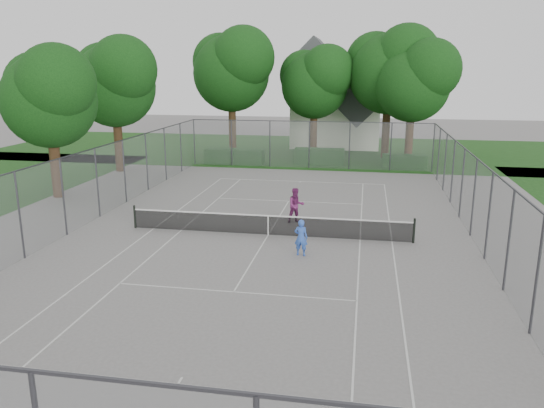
% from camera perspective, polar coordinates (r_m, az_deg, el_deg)
% --- Properties ---
extents(ground, '(120.00, 120.00, 0.00)m').
position_cam_1_polar(ground, '(24.01, -0.42, -3.36)').
color(ground, slate).
rests_on(ground, ground).
extents(grass_far, '(60.00, 20.00, 0.00)m').
position_cam_1_polar(grass_far, '(49.21, 5.12, 5.78)').
color(grass_far, '#174012').
rests_on(grass_far, ground).
extents(court_markings, '(11.03, 23.83, 0.01)m').
position_cam_1_polar(court_markings, '(24.01, -0.42, -3.35)').
color(court_markings, silver).
rests_on(court_markings, ground).
extents(tennis_net, '(12.87, 0.10, 1.10)m').
position_cam_1_polar(tennis_net, '(23.86, -0.42, -2.19)').
color(tennis_net, black).
rests_on(tennis_net, ground).
extents(perimeter_fence, '(18.08, 34.08, 3.52)m').
position_cam_1_polar(perimeter_fence, '(23.53, -0.43, 0.84)').
color(perimeter_fence, '#38383D').
rests_on(perimeter_fence, ground).
extents(tree_far_left, '(7.53, 6.88, 10.83)m').
position_cam_1_polar(tree_far_left, '(46.98, -4.31, 14.50)').
color(tree_far_left, '#382314').
rests_on(tree_far_left, ground).
extents(tree_far_midleft, '(6.47, 5.91, 9.30)m').
position_cam_1_polar(tree_far_midleft, '(46.09, 4.70, 13.18)').
color(tree_far_midleft, '#382314').
rests_on(tree_far_midleft, ground).
extents(tree_far_midright, '(7.51, 6.86, 10.79)m').
position_cam_1_polar(tree_far_midright, '(45.45, 12.62, 14.18)').
color(tree_far_midright, '#382314').
rests_on(tree_far_midright, ground).
extents(tree_far_right, '(6.66, 6.08, 9.57)m').
position_cam_1_polar(tree_far_right, '(43.42, 15.05, 12.93)').
color(tree_far_right, '#382314').
rests_on(tree_far_right, ground).
extents(tree_side_back, '(6.67, 6.09, 9.59)m').
position_cam_1_polar(tree_side_back, '(39.90, -16.57, 12.76)').
color(tree_side_back, '#382314').
rests_on(tree_side_back, ground).
extents(tree_side_front, '(6.04, 5.52, 8.69)m').
position_cam_1_polar(tree_side_front, '(32.72, -22.87, 10.91)').
color(tree_side_front, '#382314').
rests_on(tree_side_front, ground).
extents(hedge_left, '(4.59, 1.38, 1.15)m').
position_cam_1_polar(hedge_left, '(42.15, -4.04, 5.14)').
color(hedge_left, '#164014').
rests_on(hedge_left, ground).
extents(hedge_mid, '(3.86, 1.10, 1.21)m').
position_cam_1_polar(hedge_mid, '(42.05, 5.11, 5.14)').
color(hedge_mid, '#164014').
rests_on(hedge_mid, ground).
extents(hedge_right, '(3.29, 1.20, 0.99)m').
position_cam_1_polar(hedge_right, '(41.49, 14.05, 4.48)').
color(hedge_right, '#164014').
rests_on(hedge_right, ground).
extents(house, '(8.15, 6.32, 10.15)m').
position_cam_1_polar(house, '(51.94, 6.96, 10.71)').
color(house, white).
rests_on(house, ground).
extents(girl_player, '(0.59, 0.42, 1.50)m').
position_cam_1_polar(girl_player, '(21.28, 3.14, -3.62)').
color(girl_player, blue).
rests_on(girl_player, ground).
extents(woman_player, '(1.03, 0.94, 1.72)m').
position_cam_1_polar(woman_player, '(25.75, 2.60, -0.16)').
color(woman_player, '#802A69').
rests_on(woman_player, ground).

